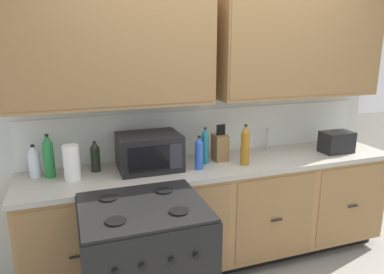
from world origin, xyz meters
TOP-DOWN VIEW (x-y plane):
  - wall_unit at (0.00, 0.50)m, footprint 4.32×0.40m
  - counter_run at (0.00, 0.30)m, footprint 3.15×0.64m
  - stove_range at (-0.77, -0.33)m, footprint 0.76×0.68m
  - microwave at (-0.57, 0.35)m, footprint 0.48×0.37m
  - toaster at (1.13, 0.22)m, footprint 0.28×0.18m
  - knife_block at (0.04, 0.37)m, footprint 0.11×0.14m
  - sink_faucet at (0.58, 0.51)m, footprint 0.02×0.02m
  - paper_towel_roll at (-1.15, 0.30)m, footprint 0.12×0.12m
  - bottle_dark at (-0.97, 0.43)m, footprint 0.07×0.07m
  - bottle_clear at (-1.41, 0.46)m, footprint 0.08×0.08m
  - bottle_teal at (-0.11, 0.33)m, footprint 0.06×0.06m
  - bottle_green at (-1.30, 0.42)m, footprint 0.08×0.08m
  - bottle_amber at (0.18, 0.19)m, footprint 0.07×0.07m
  - bottle_blue at (-0.20, 0.22)m, footprint 0.07×0.07m

SIDE VIEW (x-z plane):
  - stove_range at x=-0.77m, z-range 0.00..0.95m
  - counter_run at x=0.00m, z-range 0.01..0.93m
  - toaster at x=1.13m, z-range 0.92..1.11m
  - sink_faucet at x=0.58m, z-range 0.92..1.12m
  - knife_block at x=0.04m, z-range 0.88..1.19m
  - bottle_dark at x=-0.97m, z-range 0.92..1.16m
  - bottle_clear at x=-1.41m, z-range 0.92..1.16m
  - paper_towel_roll at x=-1.15m, z-range 0.92..1.18m
  - bottle_blue at x=-0.20m, z-range 0.92..1.18m
  - microwave at x=-0.57m, z-range 0.92..1.20m
  - bottle_teal at x=-0.11m, z-range 0.92..1.22m
  - bottle_green at x=-1.30m, z-range 0.91..1.24m
  - bottle_amber at x=0.18m, z-range 0.91..1.25m
  - wall_unit at x=0.00m, z-range 0.44..2.86m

